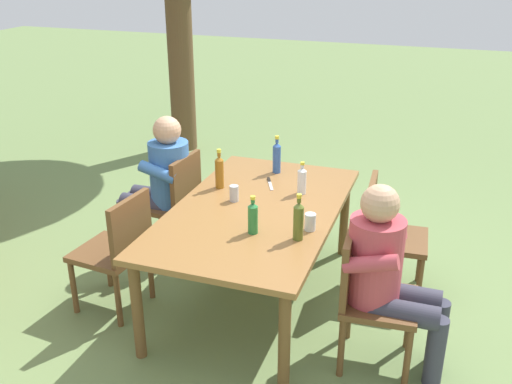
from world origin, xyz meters
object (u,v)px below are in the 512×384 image
Objects in this scene: bottle_blue at (277,157)px; backpack_by_near_side at (265,197)px; table_knife at (270,183)px; chair_near_right at (386,231)px; chair_near_left at (367,292)px; dining_table at (256,217)px; bottle_amber at (219,171)px; bottle_green at (253,217)px; person_in_white_shirt at (161,178)px; bottle_olive at (298,220)px; cup_glass at (310,222)px; bottle_clear at (302,180)px; chair_far_right at (174,199)px; chair_far_left at (118,247)px; cup_steel at (234,193)px; person_in_plaid_shirt at (388,270)px.

bottle_blue is 0.70× the size of backpack_by_near_side.
table_knife is 1.04m from backpack_by_near_side.
chair_near_left is at bearing -180.00° from chair_near_right.
bottle_amber is (0.25, 0.37, 0.20)m from dining_table.
dining_table is 7.48× the size of bottle_green.
person_in_white_shirt is 2.73× the size of backpack_by_near_side.
table_knife is at bearing 45.39° from chair_near_left.
dining_table is at bearing 48.72° from bottle_olive.
bottle_clear is at bearing 20.33° from cup_glass.
chair_far_right is 1.13m from bottle_clear.
person_in_white_shirt is at bearing 86.62° from chair_far_right.
chair_near_right is at bearing -63.41° from chair_far_left.
dining_table is 0.49m from bottle_amber.
bottle_clear reaches higher than cup_glass.
chair_near_right is at bearing -30.77° from bottle_olive.
chair_near_left reaches higher than table_knife.
cup_glass is 0.81m from table_knife.
bottle_clear is at bearing -139.12° from bottle_blue.
bottle_blue reaches higher than cup_steel.
person_in_plaid_shirt is at bearing -137.40° from bottle_blue.
bottle_amber is at bearing 60.63° from cup_glass.
chair_near_right is at bearing 7.41° from person_in_plaid_shirt.
bottle_clear is (0.70, -0.13, -0.00)m from bottle_green.
chair_far_right is 1.00× the size of chair_near_right.
chair_near_right is 0.86m from person_in_plaid_shirt.
bottle_green is 0.51m from cup_steel.
chair_near_left is 1.49m from bottle_blue.
chair_far_right reaches higher than backpack_by_near_side.
chair_far_right is (0.42, 0.85, -0.16)m from dining_table.
chair_near_left is 0.74× the size of person_in_plaid_shirt.
bottle_green reaches higher than cup_glass.
cup_glass is (-0.45, -0.81, -0.07)m from bottle_amber.
dining_table is 0.96m from chair_far_right.
bottle_clear is at bearing -111.02° from table_knife.
table_knife is (0.65, 0.48, -0.05)m from cup_glass.
person_in_white_shirt is 10.47× the size of cup_glass.
person_in_plaid_shirt is at bearing -136.66° from bottle_clear.
chair_far_right is 1.69m from chair_near_right.
person_in_plaid_shirt is (-0.84, -0.11, 0.17)m from chair_near_right.
person_in_plaid_shirt is 4.85× the size of bottle_clear.
dining_table is 0.96m from chair_far_left.
chair_far_right is at bearing 92.73° from table_knife.
dining_table is at bearing -174.06° from table_knife.
dining_table is at bearing 66.17° from person_in_plaid_shirt.
chair_far_left is 1.89m from chair_near_right.
bottle_clear is (0.35, -0.23, 0.18)m from dining_table.
chair_far_right is 1.04m from backpack_by_near_side.
bottle_olive reaches higher than bottle_green.
table_knife is at bearing 36.26° from cup_glass.
table_knife is at bearing 68.98° from bottle_clear.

